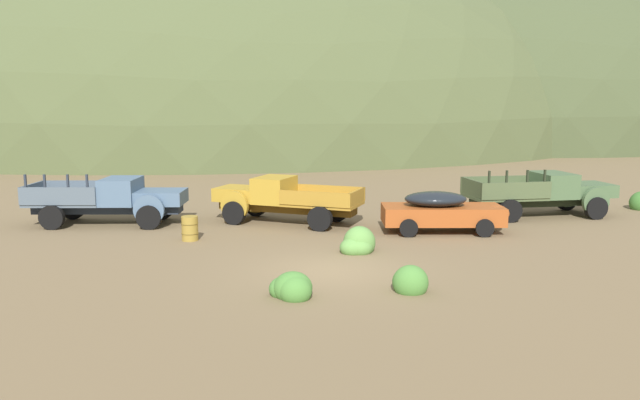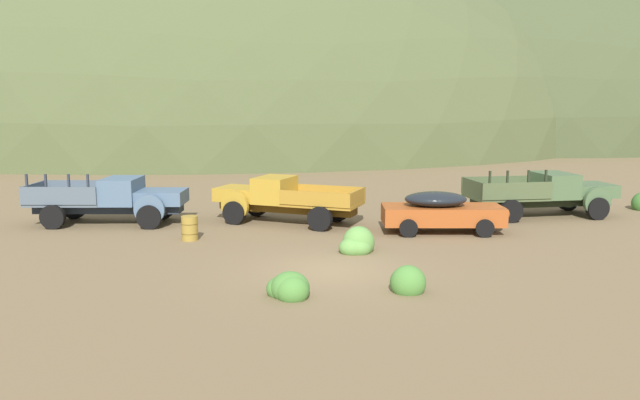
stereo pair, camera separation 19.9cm
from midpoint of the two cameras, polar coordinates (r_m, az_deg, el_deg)
The scene contains 11 objects.
ground_plane at distance 18.44m, azimuth 0.76°, elevation -6.52°, with size 300.00×300.00×0.00m, color brown.
hill_far_right at distance 82.02m, azimuth -10.65°, elevation 5.45°, with size 95.09×77.73×50.71m, color #4C5633.
hill_distant at distance 100.31m, azimuth 10.93°, elevation 6.07°, with size 92.55×88.09×54.61m, color #424C2D.
truck_chalk_blue at distance 26.46m, azimuth -18.20°, elevation 0.02°, with size 6.26×2.57×2.16m.
truck_mustard at distance 25.58m, azimuth -4.28°, elevation 0.12°, with size 6.35×3.81×1.89m.
car_oxide_orange at distance 24.10m, azimuth 11.25°, elevation -1.00°, with size 4.84×2.09×1.57m.
truck_weathered_green at distance 28.76m, azimuth 20.17°, elevation 0.62°, with size 6.66×3.46×2.16m.
oil_drum_spare at distance 22.80m, azimuth -12.12°, elevation -2.56°, with size 0.63×0.63×0.88m.
bush_lone_scrub at distance 20.63m, azimuth 3.22°, elevation -4.13°, with size 1.20×1.11×1.11m.
bush_front_right at distance 16.02m, azimuth -2.98°, elevation -8.16°, with size 1.13×1.02×0.84m.
bush_back_edge at distance 16.61m, azimuth 7.93°, elevation -7.50°, with size 0.94×0.94×0.93m.
Camera 1 is at (0.09, -17.76, 4.95)m, focal length 34.82 mm.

